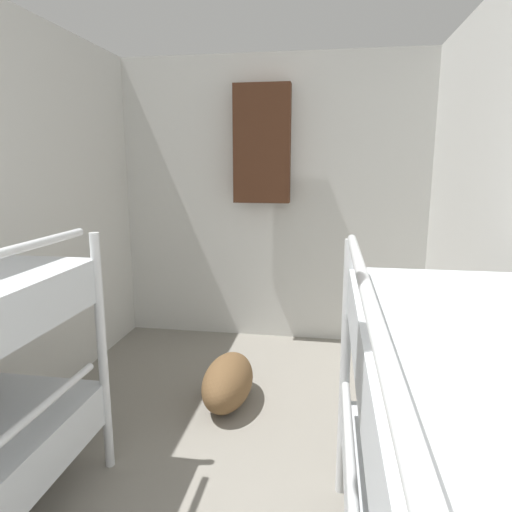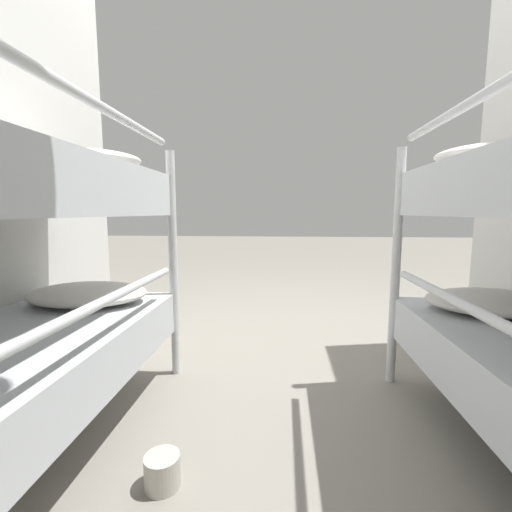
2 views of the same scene
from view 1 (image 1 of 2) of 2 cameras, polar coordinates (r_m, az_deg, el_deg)
name	(u,v)px [view 1 (image 1 of 2)]	position (r m, az deg, el deg)	size (l,w,h in m)	color
wall_back	(272,202)	(3.79, 1.99, 6.80)	(2.61, 0.06, 2.31)	silver
duffel_bag	(228,381)	(2.91, -3.53, -15.38)	(0.30, 0.59, 0.30)	brown
hanging_coat	(262,144)	(3.64, 0.76, 13.79)	(0.44, 0.12, 0.90)	#472819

